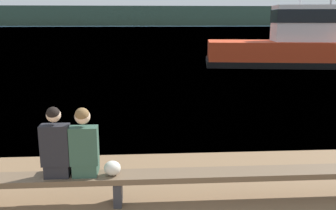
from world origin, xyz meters
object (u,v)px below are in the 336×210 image
(person_right, at_px, (84,146))
(tugboat_red, at_px, (296,47))
(shopping_bag, at_px, (112,168))
(person_left, at_px, (56,147))
(moored_sailboat, at_px, (332,45))
(bench_main, at_px, (118,179))

(person_right, distance_m, tugboat_red, 19.54)
(tugboat_red, bearing_deg, shopping_bag, 158.78)
(person_right, relative_size, tugboat_red, 0.09)
(person_left, height_order, tugboat_red, tugboat_red)
(moored_sailboat, bearing_deg, tugboat_red, 146.67)
(bench_main, relative_size, person_right, 8.21)
(bench_main, distance_m, moored_sailboat, 30.56)
(person_left, height_order, shopping_bag, person_left)
(person_left, bearing_deg, person_right, -0.09)
(tugboat_red, bearing_deg, moored_sailboat, -28.57)
(person_right, bearing_deg, tugboat_red, 59.14)
(person_left, xyz_separation_m, shopping_bag, (0.79, -0.02, -0.34))
(person_right, relative_size, shopping_bag, 4.20)
(bench_main, bearing_deg, shopping_bag, -167.18)
(person_left, relative_size, person_right, 1.02)
(shopping_bag, bearing_deg, bench_main, 12.82)
(person_right, bearing_deg, bench_main, -0.56)
(person_right, height_order, moored_sailboat, moored_sailboat)
(tugboat_red, bearing_deg, bench_main, 158.94)
(bench_main, xyz_separation_m, tugboat_red, (9.56, 16.78, 0.72))
(shopping_bag, height_order, tugboat_red, tugboat_red)
(shopping_bag, distance_m, moored_sailboat, 30.61)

